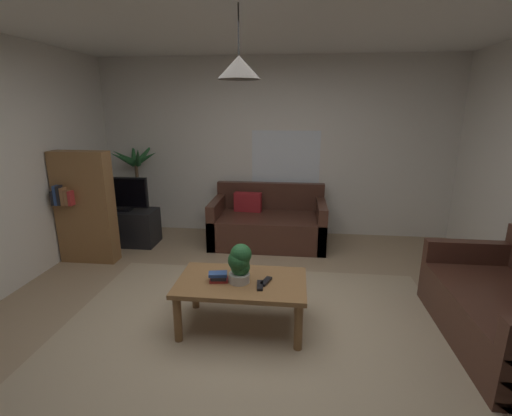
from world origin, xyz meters
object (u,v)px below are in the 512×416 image
object	(u,v)px
potted_plant_on_table	(240,262)
bookshelf_corner	(85,207)
remote_on_table_0	(260,285)
book_on_table_2	(218,274)
coffee_table	(242,288)
potted_palm_corner	(138,191)
couch_under_window	(268,225)
tv_stand	(126,227)
remote_on_table_1	(266,281)
book_on_table_0	(219,280)
tv	(121,194)
couch_right_side	(512,315)
pendant_lamp	(239,67)
book_on_table_1	(219,277)

from	to	relation	value
potted_plant_on_table	bookshelf_corner	size ratio (longest dim) A/B	0.25
remote_on_table_0	potted_plant_on_table	distance (m)	0.26
book_on_table_2	coffee_table	bearing A→B (deg)	10.68
potted_palm_corner	potted_plant_on_table	bearing A→B (deg)	-50.91
couch_under_window	tv_stand	xyz separation A→B (m)	(-2.03, -0.25, -0.02)
remote_on_table_1	book_on_table_0	bearing A→B (deg)	21.48
tv	bookshelf_corner	xyz separation A→B (m)	(-0.19, -0.61, -0.04)
remote_on_table_1	potted_palm_corner	distance (m)	3.26
couch_right_side	book_on_table_2	xyz separation A→B (m)	(-2.42, -0.03, 0.25)
coffee_table	pendant_lamp	distance (m)	1.80
couch_under_window	tv	xyz separation A→B (m)	(-2.03, -0.27, 0.47)
book_on_table_0	remote_on_table_0	xyz separation A→B (m)	(0.36, -0.06, -0.00)
coffee_table	pendant_lamp	world-z (taller)	pendant_lamp
couch_under_window	book_on_table_1	distance (m)	2.17
couch_under_window	tv	size ratio (longest dim) A/B	2.12
coffee_table	pendant_lamp	size ratio (longest dim) A/B	2.17
book_on_table_0	pendant_lamp	bearing A→B (deg)	10.78
couch_right_side	book_on_table_1	bearing A→B (deg)	-89.39
book_on_table_0	book_on_table_1	bearing A→B (deg)	122.68
couch_under_window	book_on_table_1	size ratio (longest dim) A/B	12.23
book_on_table_0	tv	bearing A→B (deg)	133.44
remote_on_table_1	bookshelf_corner	bearing A→B (deg)	-9.42
remote_on_table_0	tv	size ratio (longest dim) A/B	0.21
coffee_table	couch_under_window	bearing A→B (deg)	88.28
book_on_table_0	bookshelf_corner	bearing A→B (deg)	147.09
tv	potted_palm_corner	size ratio (longest dim) A/B	0.52
book_on_table_0	book_on_table_1	world-z (taller)	book_on_table_1
potted_plant_on_table	tv	bearing A→B (deg)	136.45
book_on_table_0	remote_on_table_0	distance (m)	0.37
potted_plant_on_table	potted_palm_corner	size ratio (longest dim) A/B	0.24
book_on_table_1	potted_palm_corner	distance (m)	3.02
book_on_table_0	bookshelf_corner	xyz separation A→B (m)	(-1.96, 1.27, 0.24)
pendant_lamp	book_on_table_0	bearing A→B (deg)	-169.22
book_on_table_1	tv	xyz separation A→B (m)	(-1.77, 1.87, 0.25)
couch_right_side	potted_palm_corner	bearing A→B (deg)	-119.84
book_on_table_2	remote_on_table_0	xyz separation A→B (m)	(0.37, -0.06, -0.06)
book_on_table_2	potted_plant_on_table	distance (m)	0.22
tv_stand	pendant_lamp	distance (m)	3.33
coffee_table	pendant_lamp	xyz separation A→B (m)	(0.00, -0.00, 1.80)
book_on_table_2	potted_palm_corner	distance (m)	3.02
couch_under_window	book_on_table_2	world-z (taller)	couch_under_window
potted_palm_corner	bookshelf_corner	xyz separation A→B (m)	(-0.18, -1.17, 0.06)
remote_on_table_0	remote_on_table_1	bearing A→B (deg)	-124.20
book_on_table_1	remote_on_table_0	world-z (taller)	book_on_table_1
remote_on_table_1	potted_palm_corner	world-z (taller)	potted_palm_corner
coffee_table	book_on_table_0	bearing A→B (deg)	-169.22
remote_on_table_0	book_on_table_0	bearing A→B (deg)	-14.47
couch_under_window	potted_plant_on_table	world-z (taller)	couch_under_window
book_on_table_1	potted_plant_on_table	distance (m)	0.23
book_on_table_0	pendant_lamp	size ratio (longest dim) A/B	0.31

